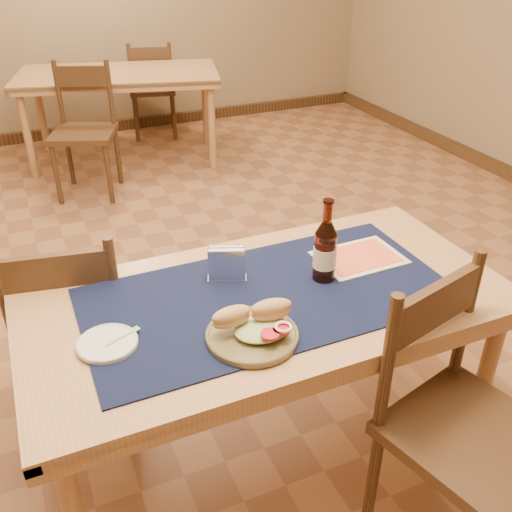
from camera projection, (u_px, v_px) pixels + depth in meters
name	position (u px, v px, depth m)	size (l,w,h in m)	color
room	(182.00, 48.00, 2.18)	(6.04, 7.04, 2.84)	#976642
main_table	(268.00, 316.00, 1.92)	(1.60, 0.80, 0.75)	#AC7D51
placemat	(268.00, 295.00, 1.88)	(1.20, 0.60, 0.01)	black
baseboard	(200.00, 328.00, 2.87)	(6.00, 7.00, 0.10)	#472E19
back_table	(119.00, 82.00, 4.72)	(1.77, 1.20, 0.75)	#AC7D51
chair_main_far	(74.00, 325.00, 2.20)	(0.49, 0.49, 0.91)	#472E19
chair_main_near	(460.00, 422.00, 1.73)	(0.54, 0.54, 0.97)	#472E19
chair_back_near	(84.00, 129.00, 4.20)	(0.57, 0.57, 0.96)	#472E19
chair_back_far	(152.00, 88.00, 5.36)	(0.50, 0.50, 0.89)	#472E19
sandwich_plate	(254.00, 329.00, 1.67)	(0.28, 0.28, 0.11)	brown
side_plate	(107.00, 343.00, 1.65)	(0.18, 0.18, 0.01)	silver
fork	(126.00, 335.00, 1.67)	(0.11, 0.06, 0.00)	#7ACF71
beer_bottle	(325.00, 251.00, 1.91)	(0.08, 0.08, 0.30)	#45170C
napkin_holder	(227.00, 265.00, 1.94)	(0.14, 0.10, 0.12)	white
menu_card	(359.00, 257.00, 2.08)	(0.31, 0.23, 0.01)	beige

